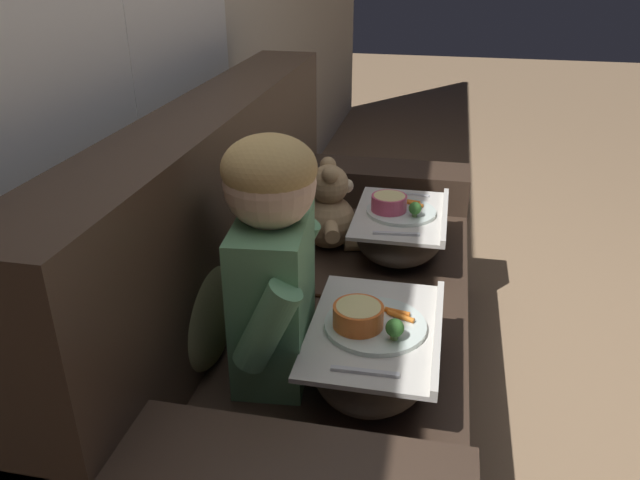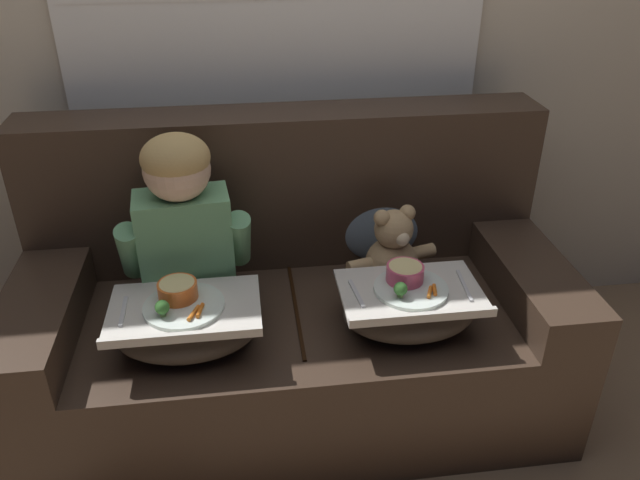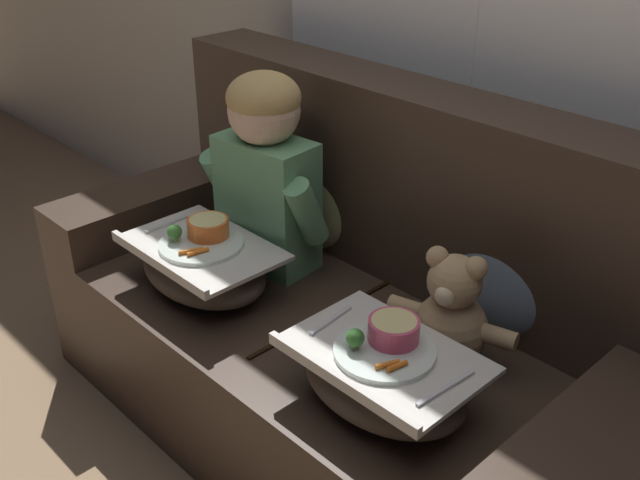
# 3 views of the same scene
# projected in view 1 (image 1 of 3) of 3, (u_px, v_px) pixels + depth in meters

# --- Properties ---
(ground_plane) EXTENTS (14.00, 14.00, 0.00)m
(ground_plane) POSITION_uv_depth(u_px,v_px,m) (321.00, 411.00, 2.04)
(ground_plane) COLOR #8E7051
(couch) EXTENTS (1.81, 0.85, 0.99)m
(couch) POSITION_uv_depth(u_px,v_px,m) (298.00, 318.00, 1.90)
(couch) COLOR #38281E
(couch) RESTS_ON ground_plane
(throw_pillow_behind_child) EXTENTS (0.36, 0.18, 0.38)m
(throw_pillow_behind_child) POSITION_uv_depth(u_px,v_px,m) (196.00, 297.00, 1.52)
(throw_pillow_behind_child) COLOR #898456
(throw_pillow_behind_child) RESTS_ON couch
(throw_pillow_behind_teddy) EXTENTS (0.34, 0.16, 0.35)m
(throw_pillow_behind_teddy) POSITION_uv_depth(u_px,v_px,m) (272.00, 195.00, 2.12)
(throw_pillow_behind_teddy) COLOR slate
(throw_pillow_behind_teddy) RESTS_ON couch
(child_figure) EXTENTS (0.43, 0.22, 0.59)m
(child_figure) POSITION_uv_depth(u_px,v_px,m) (273.00, 249.00, 1.42)
(child_figure) COLOR #66A370
(child_figure) RESTS_ON couch
(teddy_bear) EXTENTS (0.33, 0.24, 0.31)m
(teddy_bear) POSITION_uv_depth(u_px,v_px,m) (330.00, 211.00, 2.10)
(teddy_bear) COLOR tan
(teddy_bear) RESTS_ON couch
(lap_tray_child) EXTENTS (0.45, 0.30, 0.21)m
(lap_tray_child) POSITION_uv_depth(u_px,v_px,m) (374.00, 350.00, 1.48)
(lap_tray_child) COLOR #473D33
(lap_tray_child) RESTS_ON child_figure
(lap_tray_teddy) EXTENTS (0.44, 0.30, 0.21)m
(lap_tray_teddy) POSITION_uv_depth(u_px,v_px,m) (400.00, 231.00, 2.08)
(lap_tray_teddy) COLOR #473D33
(lap_tray_teddy) RESTS_ON teddy_bear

